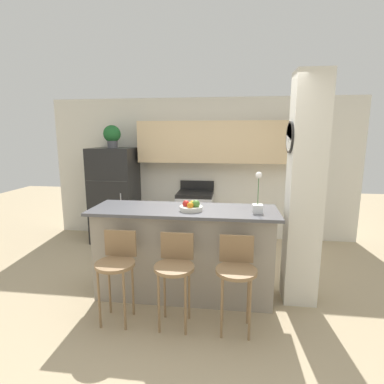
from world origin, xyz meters
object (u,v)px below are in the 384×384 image
object	(u,v)px
bar_stool_left	(117,263)
trash_bin	(144,235)
potted_plant_on_fridge	(112,135)
fruit_bowl	(191,207)
bar_stool_mid	(175,267)
bar_stool_right	(236,270)
stove_range	(195,217)
orchid_vase	(258,201)
refrigerator	(115,195)

from	to	relation	value
bar_stool_left	trash_bin	size ratio (longest dim) A/B	2.43
potted_plant_on_fridge	trash_bin	size ratio (longest dim) A/B	1.03
potted_plant_on_fridge	fruit_bowl	world-z (taller)	potted_plant_on_fridge
bar_stool_mid	potted_plant_on_fridge	world-z (taller)	potted_plant_on_fridge
bar_stool_left	bar_stool_mid	xyz separation A→B (m)	(0.60, 0.00, 0.00)
bar_stool_mid	bar_stool_right	xyz separation A→B (m)	(0.60, 0.00, 0.00)
stove_range	trash_bin	bearing A→B (deg)	-160.64
bar_stool_left	orchid_vase	size ratio (longest dim) A/B	2.06
orchid_vase	trash_bin	world-z (taller)	orchid_vase
bar_stool_mid	bar_stool_right	distance (m)	0.60
bar_stool_right	stove_range	bearing A→B (deg)	105.80
fruit_bowl	trash_bin	world-z (taller)	fruit_bowl
bar_stool_left	orchid_vase	distance (m)	1.62
bar_stool_left	bar_stool_right	bearing A→B (deg)	0.00
refrigerator	fruit_bowl	distance (m)	2.48
refrigerator	bar_stool_mid	world-z (taller)	refrigerator
trash_bin	fruit_bowl	bearing A→B (deg)	-57.21
bar_stool_right	fruit_bowl	xyz separation A→B (m)	(-0.50, 0.50, 0.49)
refrigerator	bar_stool_left	size ratio (longest dim) A/B	1.81
bar_stool_left	bar_stool_right	world-z (taller)	same
bar_stool_mid	bar_stool_right	world-z (taller)	same
orchid_vase	bar_stool_left	bearing A→B (deg)	-160.84
bar_stool_right	orchid_vase	world-z (taller)	orchid_vase
orchid_vase	trash_bin	size ratio (longest dim) A/B	1.18
bar_stool_left	potted_plant_on_fridge	xyz separation A→B (m)	(-0.93, 2.35, 1.28)
refrigerator	bar_stool_right	size ratio (longest dim) A/B	1.81
potted_plant_on_fridge	orchid_vase	distance (m)	3.08
potted_plant_on_fridge	fruit_bowl	bearing A→B (deg)	-48.62
refrigerator	trash_bin	size ratio (longest dim) A/B	4.41
fruit_bowl	trash_bin	bearing A→B (deg)	122.79
bar_stool_right	orchid_vase	xyz separation A→B (m)	(0.22, 0.49, 0.58)
bar_stool_left	fruit_bowl	bearing A→B (deg)	35.60
stove_range	orchid_vase	xyz separation A→B (m)	(0.90, -1.91, 0.74)
stove_range	bar_stool_left	xyz separation A→B (m)	(-0.52, -2.40, 0.16)
bar_stool_left	trash_bin	distance (m)	2.17
refrigerator	orchid_vase	size ratio (longest dim) A/B	3.74
potted_plant_on_fridge	orchid_vase	size ratio (longest dim) A/B	0.87
bar_stool_left	bar_stool_mid	distance (m)	0.60
stove_range	potted_plant_on_fridge	world-z (taller)	potted_plant_on_fridge
bar_stool_mid	bar_stool_left	bearing A→B (deg)	180.00
orchid_vase	bar_stool_mid	bearing A→B (deg)	-149.00
bar_stool_mid	bar_stool_right	bearing A→B (deg)	0.00
fruit_bowl	trash_bin	distance (m)	2.11
potted_plant_on_fridge	bar_stool_mid	bearing A→B (deg)	-56.89
bar_stool_left	potted_plant_on_fridge	size ratio (longest dim) A/B	2.36
stove_range	bar_stool_mid	distance (m)	2.41
bar_stool_mid	orchid_vase	xyz separation A→B (m)	(0.82, 0.49, 0.58)
bar_stool_right	bar_stool_mid	bearing A→B (deg)	180.00
bar_stool_right	potted_plant_on_fridge	bearing A→B (deg)	132.23
refrigerator	bar_stool_left	xyz separation A→B (m)	(0.93, -2.35, -0.22)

